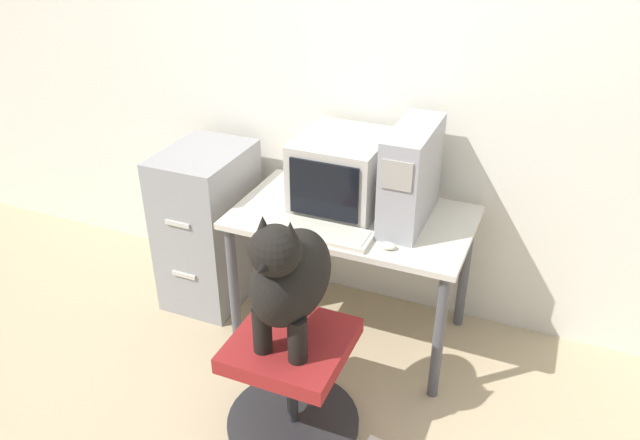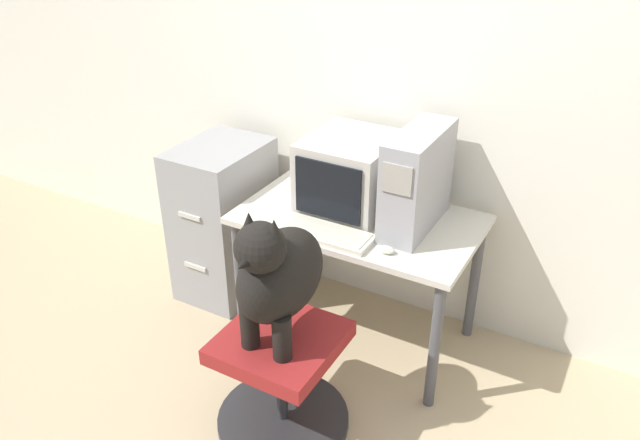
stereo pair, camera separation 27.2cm
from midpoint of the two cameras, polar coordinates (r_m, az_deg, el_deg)
name	(u,v)px [view 2 (the right image)]	position (r m, az deg, el deg)	size (l,w,h in m)	color
ground_plane	(324,371)	(3.16, 2.93, -13.70)	(12.00, 12.00, 0.00)	tan
wall_back	(400,74)	(3.12, 9.84, 12.97)	(8.00, 0.05, 2.60)	silver
desk	(358,234)	(3.04, 6.09, -1.33)	(1.15, 0.67, 0.71)	beige
crt_monitor	(350,173)	(3.02, 5.39, 4.27)	(0.41, 0.46, 0.35)	#B7B2A8
pc_tower	(417,180)	(2.86, 11.58, 3.54)	(0.18, 0.49, 0.47)	#99999E
keyboard	(325,233)	(2.82, 3.18, -1.28)	(0.45, 0.17, 0.03)	beige
computer_mouse	(387,250)	(2.72, 9.01, -2.81)	(0.07, 0.05, 0.03)	beige
office_chair	(283,380)	(2.74, -0.53, -14.55)	(0.58, 0.58, 0.49)	#262628
dog	(278,273)	(2.39, -0.64, -4.98)	(0.27, 0.49, 0.61)	black
filing_cabinet	(224,220)	(3.51, -6.61, -0.08)	(0.40, 0.55, 0.89)	gray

